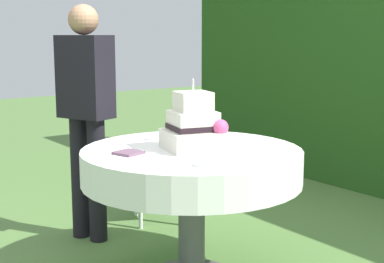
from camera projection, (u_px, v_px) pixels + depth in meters
cake_table at (192, 168)px, 3.16m from camera, size 1.24×1.24×0.77m
wedding_cake at (193, 127)px, 3.11m from camera, size 0.37×0.37×0.39m
serving_plate_near at (155, 138)px, 3.44m from camera, size 0.13×0.13×0.01m
serving_plate_far at (205, 164)px, 2.75m from camera, size 0.12×0.12×0.01m
serving_plate_left at (204, 133)px, 3.62m from camera, size 0.11×0.11×0.01m
napkin_stack at (129, 153)px, 3.01m from camera, size 0.16×0.16×0.01m
garden_chair at (169, 151)px, 4.24m from camera, size 0.53×0.53×0.89m
standing_person at (86, 106)px, 3.78m from camera, size 0.41×0.32×1.60m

